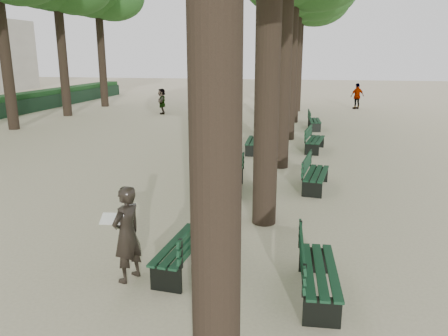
# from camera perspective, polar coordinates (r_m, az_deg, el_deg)

# --- Properties ---
(ground) EXTENTS (120.00, 120.00, 0.00)m
(ground) POSITION_cam_1_polar(r_m,az_deg,el_deg) (7.43, -9.34, -14.61)
(ground) COLOR beige
(ground) RESTS_ON ground
(bench_left_0) EXTENTS (0.72, 1.84, 0.92)m
(bench_left_0) POSITION_cam_1_polar(r_m,az_deg,el_deg) (7.69, -5.30, -11.15)
(bench_left_0) COLOR black
(bench_left_0) RESTS_ON ground
(bench_left_1) EXTENTS (0.65, 1.82, 0.92)m
(bench_left_1) POSITION_cam_1_polar(r_m,az_deg,el_deg) (11.77, 0.82, -1.83)
(bench_left_1) COLOR black
(bench_left_1) RESTS_ON ground
(bench_left_2) EXTENTS (0.64, 1.82, 0.92)m
(bench_left_2) POSITION_cam_1_polar(r_m,az_deg,el_deg) (16.61, 3.94, 3.02)
(bench_left_2) COLOR black
(bench_left_2) RESTS_ON ground
(bench_left_3) EXTENTS (0.63, 1.82, 0.92)m
(bench_left_3) POSITION_cam_1_polar(r_m,az_deg,el_deg) (21.57, 5.67, 5.67)
(bench_left_3) COLOR black
(bench_left_3) RESTS_ON ground
(bench_right_0) EXTENTS (0.68, 1.83, 0.92)m
(bench_right_0) POSITION_cam_1_polar(r_m,az_deg,el_deg) (7.01, 12.21, -14.17)
(bench_right_0) COLOR black
(bench_right_0) RESTS_ON ground
(bench_right_1) EXTENTS (0.79, 1.86, 0.92)m
(bench_right_1) POSITION_cam_1_polar(r_m,az_deg,el_deg) (12.26, 11.89, -1.47)
(bench_right_1) COLOR black
(bench_right_1) RESTS_ON ground
(bench_right_2) EXTENTS (0.81, 1.86, 0.92)m
(bench_right_2) POSITION_cam_1_polar(r_m,az_deg,el_deg) (17.09, 11.78, 3.07)
(bench_right_2) COLOR black
(bench_right_2) RESTS_ON ground
(bench_right_3) EXTENTS (0.69, 1.83, 0.92)m
(bench_right_3) POSITION_cam_1_polar(r_m,az_deg,el_deg) (22.11, 11.71, 5.66)
(bench_right_3) COLOR black
(bench_right_3) RESTS_ON ground
(man_with_map) EXTENTS (0.70, 0.72, 1.61)m
(man_with_map) POSITION_cam_1_polar(r_m,az_deg,el_deg) (7.27, -12.58, -8.41)
(man_with_map) COLOR black
(man_with_map) RESTS_ON ground
(pedestrian_e) EXTENTS (0.75, 1.48, 1.57)m
(pedestrian_e) POSITION_cam_1_polar(r_m,az_deg,el_deg) (27.60, -8.12, 8.62)
(pedestrian_e) COLOR #262628
(pedestrian_e) RESTS_ON ground
(pedestrian_b) EXTENTS (0.61, 1.14, 1.69)m
(pedestrian_b) POSITION_cam_1_polar(r_m,az_deg,el_deg) (33.09, 7.79, 9.72)
(pedestrian_b) COLOR #262628
(pedestrian_b) RESTS_ON ground
(pedestrian_c) EXTENTS (1.05, 0.80, 1.73)m
(pedestrian_c) POSITION_cam_1_polar(r_m,az_deg,el_deg) (31.20, 17.00, 8.97)
(pedestrian_c) COLOR #262628
(pedestrian_c) RESTS_ON ground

